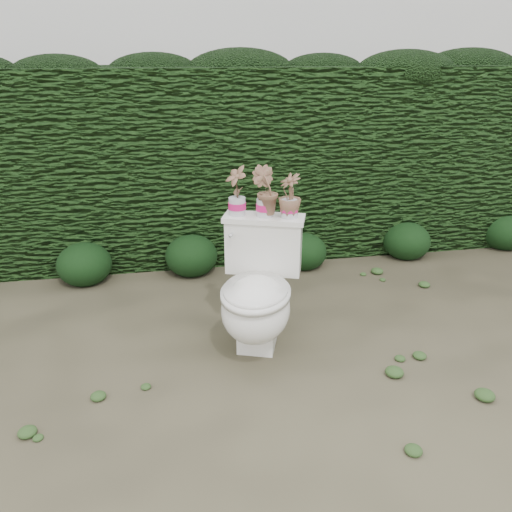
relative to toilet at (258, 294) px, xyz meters
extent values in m
plane|color=brown|center=(0.20, 0.16, -0.36)|extent=(60.00, 60.00, 0.00)
cube|color=#224517|center=(0.20, 1.76, 0.44)|extent=(8.00, 1.00, 1.60)
cube|color=silver|center=(0.80, 6.16, 1.64)|extent=(8.00, 3.50, 4.00)
cube|color=white|center=(0.01, 0.02, -0.26)|extent=(0.31, 0.36, 0.20)
ellipsoid|color=white|center=(-0.03, -0.08, -0.06)|extent=(0.56, 0.62, 0.39)
cube|color=white|center=(0.08, 0.23, 0.22)|extent=(0.50, 0.32, 0.34)
cube|color=white|center=(0.08, 0.23, 0.40)|extent=(0.53, 0.34, 0.03)
cylinder|color=silver|center=(-0.13, 0.20, 0.32)|extent=(0.04, 0.06, 0.02)
sphere|color=silver|center=(-0.14, 0.17, 0.32)|extent=(0.03, 0.03, 0.03)
imported|color=#1F6423|center=(-0.08, 0.28, 0.57)|extent=(0.16, 0.18, 0.29)
imported|color=#1F6423|center=(0.08, 0.22, 0.57)|extent=(0.21, 0.20, 0.29)
imported|color=#1F6423|center=(0.23, 0.18, 0.55)|extent=(0.19, 0.19, 0.25)
ellipsoid|color=black|center=(-1.19, 1.18, -0.18)|extent=(0.43, 0.43, 0.34)
ellipsoid|color=black|center=(-0.34, 1.20, -0.18)|extent=(0.43, 0.43, 0.35)
ellipsoid|color=black|center=(0.61, 1.17, -0.20)|extent=(0.39, 0.39, 0.31)
ellipsoid|color=black|center=(1.58, 1.23, -0.19)|extent=(0.42, 0.42, 0.34)
ellipsoid|color=black|center=(2.59, 1.29, -0.18)|extent=(0.43, 0.43, 0.34)
camera|label=1|loc=(-0.48, -2.65, 1.36)|focal=35.00mm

